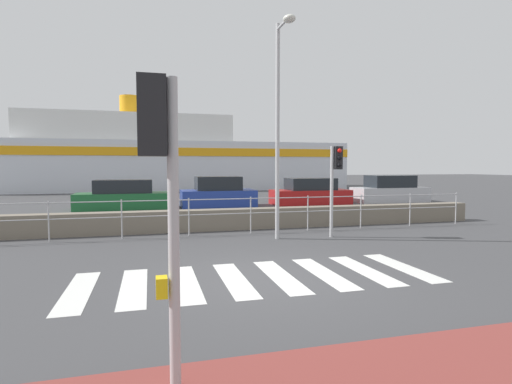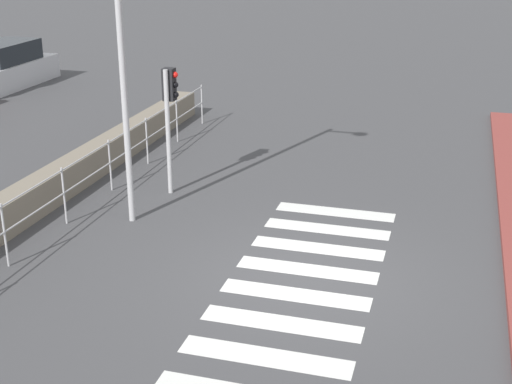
{
  "view_description": "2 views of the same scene",
  "coord_description": "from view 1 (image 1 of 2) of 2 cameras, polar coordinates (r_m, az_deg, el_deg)",
  "views": [
    {
      "loc": [
        -2.09,
        -7.18,
        2.12
      ],
      "look_at": [
        0.35,
        2.0,
        1.5
      ],
      "focal_mm": 28.0,
      "sensor_mm": 36.0,
      "label": 1
    },
    {
      "loc": [
        -10.37,
        -2.15,
        5.51
      ],
      "look_at": [
        0.61,
        1.0,
        1.2
      ],
      "focal_mm": 50.0,
      "sensor_mm": 36.0,
      "label": 2
    }
  ],
  "objects": [
    {
      "name": "seawall",
      "position": [
        13.31,
        -5.74,
        -3.96
      ],
      "size": [
        19.38,
        0.55,
        0.69
      ],
      "color": "slate",
      "rests_on": "ground_plane"
    },
    {
      "name": "parked_car_blue",
      "position": [
        21.01,
        -5.44,
        -0.24
      ],
      "size": [
        3.84,
        1.84,
        1.58
      ],
      "color": "#233D9E",
      "rests_on": "ground_plane"
    },
    {
      "name": "streetlamp",
      "position": [
        11.45,
        3.46,
        12.18
      ],
      "size": [
        0.32,
        1.22,
        6.13
      ],
      "color": "#B2B2B5",
      "rests_on": "ground_plane"
    },
    {
      "name": "parked_car_green",
      "position": [
        20.77,
        -18.37,
        -0.61
      ],
      "size": [
        4.55,
        1.72,
        1.45
      ],
      "color": "#1E6633",
      "rests_on": "ground_plane"
    },
    {
      "name": "crosswalk",
      "position": [
        7.73,
        0.24,
        -12.14
      ],
      "size": [
        6.75,
        2.4,
        0.01
      ],
      "color": "silver",
      "rests_on": "ground_plane"
    },
    {
      "name": "harbor_fence",
      "position": [
        12.4,
        -5.11,
        -2.57
      ],
      "size": [
        17.48,
        0.04,
        1.15
      ],
      "color": "#B2B2B5",
      "rests_on": "ground_plane"
    },
    {
      "name": "traffic_light_far",
      "position": [
        12.06,
        11.28,
        3.02
      ],
      "size": [
        0.34,
        0.32,
        2.7
      ],
      "color": "#B2B2B5",
      "rests_on": "ground_plane"
    },
    {
      "name": "traffic_light_near",
      "position": [
        3.57,
        -13.48,
        3.07
      ],
      "size": [
        0.34,
        0.32,
        2.88
      ],
      "color": "#B2B2B5",
      "rests_on": "ground_plane"
    },
    {
      "name": "ferry_boat",
      "position": [
        37.69,
        -12.89,
        4.63
      ],
      "size": [
        30.91,
        8.66,
        8.34
      ],
      "color": "silver",
      "rests_on": "ground_plane"
    },
    {
      "name": "parked_car_red",
      "position": [
        22.46,
        7.77,
        -0.14
      ],
      "size": [
        4.33,
        1.8,
        1.45
      ],
      "color": "#B21919",
      "rests_on": "ground_plane"
    },
    {
      "name": "parked_car_silver",
      "position": [
        24.84,
        18.58,
        0.19
      ],
      "size": [
        4.39,
        1.71,
        1.58
      ],
      "color": "#BCBCC1",
      "rests_on": "ground_plane"
    },
    {
      "name": "ground_plane",
      "position": [
        7.77,
        1.31,
        -12.09
      ],
      "size": [
        160.0,
        160.0,
        0.0
      ],
      "primitive_type": "plane",
      "color": "#424244"
    }
  ]
}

